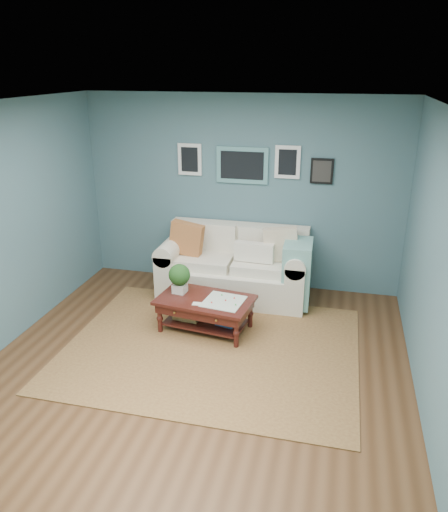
% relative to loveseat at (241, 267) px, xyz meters
% --- Properties ---
extents(room_shell, '(5.00, 5.02, 2.70)m').
position_rel_loveseat_xyz_m(room_shell, '(-0.10, -1.97, 0.93)').
color(room_shell, brown).
rests_on(room_shell, ground).
extents(area_rug, '(3.28, 2.63, 0.01)m').
position_rel_loveseat_xyz_m(area_rug, '(-0.04, -1.46, -0.43)').
color(area_rug, brown).
rests_on(area_rug, ground).
extents(loveseat, '(2.07, 0.94, 1.06)m').
position_rel_loveseat_xyz_m(loveseat, '(0.00, 0.00, 0.00)').
color(loveseat, white).
rests_on(loveseat, ground).
extents(coffee_table, '(1.21, 0.80, 0.79)m').
position_rel_loveseat_xyz_m(coffee_table, '(-0.27, -1.05, -0.08)').
color(coffee_table, '#380A0A').
rests_on(coffee_table, ground).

